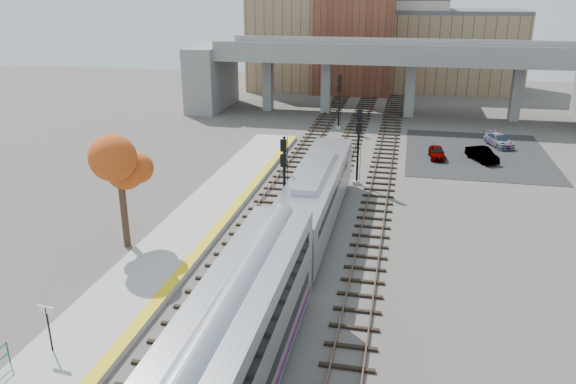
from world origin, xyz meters
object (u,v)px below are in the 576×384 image
at_px(tree, 119,166).
at_px(car_b, 482,154).
at_px(signal_mast_near, 284,185).
at_px(signal_mast_far, 339,103).
at_px(locomotive, 315,196).
at_px(car_c, 499,140).
at_px(signal_mast_mid, 358,148).
at_px(car_a, 437,152).

height_order(tree, car_b, tree).
height_order(signal_mast_near, signal_mast_far, signal_mast_near).
xyz_separation_m(signal_mast_near, signal_mast_far, (0.00, 29.87, -0.02)).
bearing_deg(tree, locomotive, 26.92).
xyz_separation_m(car_b, car_c, (2.35, 6.14, -0.02)).
relative_size(tree, car_c, 1.67).
xyz_separation_m(signal_mast_mid, signal_mast_far, (-4.10, 19.80, -0.12)).
height_order(signal_mast_mid, car_b, signal_mast_mid).
bearing_deg(signal_mast_far, signal_mast_mid, -78.30).
distance_m(locomotive, signal_mast_far, 29.45).
distance_m(locomotive, signal_mast_mid, 9.81).
relative_size(locomotive, car_a, 5.44).
height_order(car_a, car_b, car_b).
xyz_separation_m(car_a, car_b, (4.23, -0.11, 0.07)).
height_order(car_b, car_c, car_b).
xyz_separation_m(signal_mast_near, tree, (-9.27, -5.26, 2.34)).
xyz_separation_m(tree, car_a, (20.32, 24.76, -4.80)).
distance_m(signal_mast_far, tree, 36.41).
bearing_deg(car_a, car_c, 37.40).
bearing_deg(car_b, tree, -161.08).
distance_m(signal_mast_near, signal_mast_mid, 10.87).
bearing_deg(signal_mast_far, tree, -104.78).
distance_m(signal_mast_near, car_a, 22.55).
distance_m(signal_mast_mid, car_c, 20.70).
relative_size(signal_mast_near, signal_mast_far, 1.00).
bearing_deg(signal_mast_near, car_a, 60.45).
height_order(car_a, car_c, car_c).
height_order(locomotive, car_c, locomotive).
bearing_deg(locomotive, car_b, 55.09).
relative_size(car_a, car_c, 0.80).
relative_size(signal_mast_near, tree, 0.88).
bearing_deg(locomotive, signal_mast_far, 94.09).
distance_m(signal_mast_mid, tree, 20.47).
distance_m(signal_mast_far, car_a, 15.35).
relative_size(locomotive, signal_mast_far, 2.95).
relative_size(signal_mast_far, tree, 0.88).
height_order(locomotive, car_b, locomotive).
bearing_deg(tree, car_c, 48.86).
distance_m(signal_mast_near, car_c, 31.12).
height_order(signal_mast_mid, signal_mast_far, signal_mast_mid).
xyz_separation_m(signal_mast_near, car_c, (17.63, 25.53, -2.43)).
bearing_deg(signal_mast_near, car_c, 55.37).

